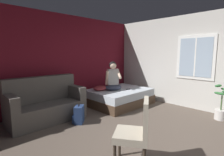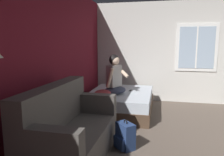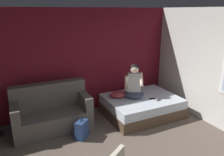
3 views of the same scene
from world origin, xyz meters
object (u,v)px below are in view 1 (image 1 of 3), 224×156
Objects in this scene: bed at (119,97)px; throw_pillow at (100,88)px; cell_phone at (128,89)px; backpack at (79,115)px; potted_plant at (221,108)px; couch at (46,104)px; side_chair at (136,130)px; person_seated at (113,78)px.

bed is 0.69m from throw_pillow.
bed is 0.38m from cell_phone.
potted_plant is at bearing -40.84° from backpack.
bed is at bearing -7.68° from couch.
couch is at bearing 93.92° from side_chair.
cell_phone is (0.36, -0.32, -0.35)m from person_seated.
throw_pillow is at bearing 151.80° from person_seated.
backpack is 1.98m from cell_phone.
side_chair is 2.98m from throw_pillow.
couch is 2.01× the size of potted_plant.
backpack is 0.95× the size of throw_pillow.
bed is at bearing -125.41° from cell_phone.
person_seated reaches higher than potted_plant.
backpack is (0.29, 1.89, -0.34)m from side_chair.
bed is 1.82m from backpack.
potted_plant is at bearing -65.17° from throw_pillow.
couch is at bearing 172.32° from bed.
person_seated is (1.88, 2.37, 0.30)m from side_chair.
potted_plant is (0.99, -2.72, -0.53)m from person_seated.
person_seated is at bearing 51.63° from side_chair.
potted_plant is (0.81, -2.62, 0.07)m from bed.
person_seated is 1.82× the size of throw_pillow.
couch is at bearing -85.22° from cell_phone.
cell_phone reaches higher than backpack.
couch reaches higher than bed.
throw_pillow is at bearing 28.76° from backpack.
cell_phone is (0.17, -0.22, 0.25)m from bed.
couch is (-2.25, 0.30, 0.16)m from bed.
person_seated is 0.60m from cell_phone.
potted_plant is (3.05, -2.93, -0.09)m from couch.
couch reaches higher than potted_plant.
throw_pillow is at bearing 59.21° from side_chair.
person_seated is (-0.19, 0.10, 0.60)m from bed.
person_seated is at bearing -114.58° from cell_phone.
side_chair is 2.04× the size of throw_pillow.
side_chair is 2.90m from potted_plant.
cell_phone is at bearing 42.52° from side_chair.
backpack is 3.41m from potted_plant.
potted_plant is at bearing -69.93° from person_seated.
couch is 2.59m from side_chair.
throw_pillow reaches higher than cell_phone.
cell_phone is at bearing -52.47° from bed.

